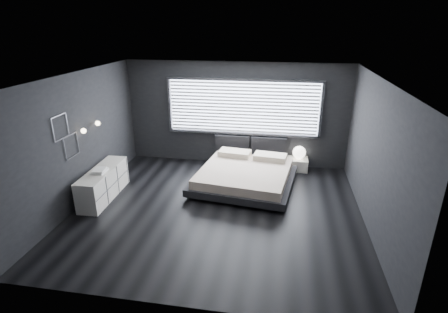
# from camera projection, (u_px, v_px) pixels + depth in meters

# --- Properties ---
(room) EXTENTS (6.04, 6.00, 2.80)m
(room) POSITION_uv_depth(u_px,v_px,m) (217.00, 148.00, 6.95)
(room) COLOR black
(room) RESTS_ON ground
(window) EXTENTS (4.14, 0.09, 1.52)m
(window) POSITION_uv_depth(u_px,v_px,m) (243.00, 108.00, 9.32)
(window) COLOR white
(window) RESTS_ON ground
(headboard) EXTENTS (1.96, 0.16, 0.52)m
(headboard) POSITION_uv_depth(u_px,v_px,m) (250.00, 145.00, 9.61)
(headboard) COLOR black
(headboard) RESTS_ON ground
(sconce_near) EXTENTS (0.18, 0.11, 0.11)m
(sconce_near) POSITION_uv_depth(u_px,v_px,m) (83.00, 131.00, 7.37)
(sconce_near) COLOR silver
(sconce_near) RESTS_ON ground
(sconce_far) EXTENTS (0.18, 0.11, 0.11)m
(sconce_far) POSITION_uv_depth(u_px,v_px,m) (98.00, 123.00, 7.92)
(sconce_far) COLOR silver
(sconce_far) RESTS_ON ground
(wall_art_upper) EXTENTS (0.01, 0.48, 0.48)m
(wall_art_upper) POSITION_uv_depth(u_px,v_px,m) (60.00, 127.00, 6.75)
(wall_art_upper) COLOR #47474C
(wall_art_upper) RESTS_ON ground
(wall_art_lower) EXTENTS (0.01, 0.48, 0.48)m
(wall_art_lower) POSITION_uv_depth(u_px,v_px,m) (72.00, 146.00, 7.15)
(wall_art_lower) COLOR #47474C
(wall_art_lower) RESTS_ON ground
(bed) EXTENTS (2.56, 2.47, 0.59)m
(bed) POSITION_uv_depth(u_px,v_px,m) (245.00, 175.00, 8.45)
(bed) COLOR black
(bed) RESTS_ON ground
(nightstand) EXTENTS (0.56, 0.47, 0.32)m
(nightstand) POSITION_uv_depth(u_px,v_px,m) (297.00, 164.00, 9.42)
(nightstand) COLOR silver
(nightstand) RESTS_ON ground
(orb_lamp) EXTENTS (0.35, 0.35, 0.35)m
(orb_lamp) POSITION_uv_depth(u_px,v_px,m) (299.00, 152.00, 9.31)
(orb_lamp) COLOR white
(orb_lamp) RESTS_ON nightstand
(dresser) EXTENTS (0.54, 1.72, 0.68)m
(dresser) POSITION_uv_depth(u_px,v_px,m) (104.00, 183.00, 7.89)
(dresser) COLOR silver
(dresser) RESTS_ON ground
(book_stack) EXTENTS (0.29, 0.38, 0.08)m
(book_stack) POSITION_uv_depth(u_px,v_px,m) (99.00, 171.00, 7.62)
(book_stack) COLOR silver
(book_stack) RESTS_ON dresser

